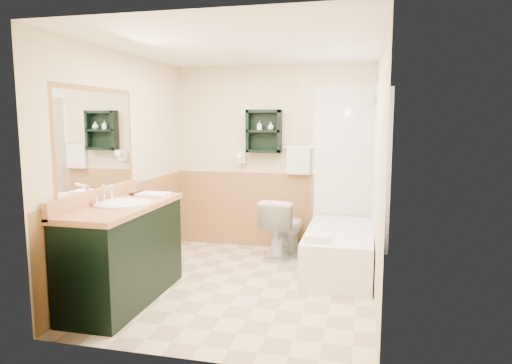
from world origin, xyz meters
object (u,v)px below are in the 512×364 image
object	(u,v)px
hair_dryer	(242,158)
soap_bottle_a	(260,128)
wall_shelf	(264,131)
soap_bottle_b	(271,127)
bathtub	(339,251)
toilet	(284,228)
vanity_book	(136,183)
vanity	(124,253)

from	to	relation	value
hair_dryer	soap_bottle_a	bearing A→B (deg)	-6.92
wall_shelf	soap_bottle_b	xyz separation A→B (m)	(0.09, -0.01, 0.05)
bathtub	toilet	distance (m)	0.83
vanity_book	soap_bottle_a	size ratio (longest dim) A/B	2.04
wall_shelf	vanity_book	xyz separation A→B (m)	(-1.06, -1.45, -0.51)
vanity	soap_bottle_a	size ratio (longest dim) A/B	12.84
hair_dryer	vanity	world-z (taller)	hair_dryer
wall_shelf	vanity	bearing A→B (deg)	-113.87
soap_bottle_a	wall_shelf	bearing A→B (deg)	5.41
soap_bottle_b	soap_bottle_a	bearing A→B (deg)	180.00
vanity_book	soap_bottle_a	xyz separation A→B (m)	(1.01, 1.44, 0.55)
wall_shelf	soap_bottle_a	bearing A→B (deg)	-174.59
toilet	soap_bottle_a	xyz separation A→B (m)	(-0.38, 0.28, 1.23)
vanity	bathtub	world-z (taller)	vanity
soap_bottle_a	toilet	bearing A→B (deg)	-36.82
wall_shelf	toilet	bearing A→B (deg)	-41.54
toilet	vanity_book	bearing A→B (deg)	51.83
wall_shelf	vanity	distance (m)	2.47
toilet	soap_bottle_b	bearing A→B (deg)	-38.94
bathtub	soap_bottle_a	bearing A→B (deg)	146.35
bathtub	vanity_book	bearing A→B (deg)	-160.80
vanity_book	soap_bottle_a	distance (m)	1.84
toilet	soap_bottle_b	world-z (taller)	soap_bottle_b
vanity	bathtub	bearing A→B (deg)	34.11
vanity	toilet	xyz separation A→B (m)	(1.22, 1.74, -0.10)
bathtub	soap_bottle_b	bearing A→B (deg)	142.40
hair_dryer	toilet	size ratio (longest dim) A/B	0.32
toilet	soap_bottle_a	distance (m)	1.31
soap_bottle_a	vanity_book	bearing A→B (deg)	-124.90
soap_bottle_b	toilet	bearing A→B (deg)	-50.75
wall_shelf	bathtub	size ratio (longest dim) A/B	0.37
wall_shelf	hair_dryer	size ratio (longest dim) A/B	2.29
vanity	soap_bottle_a	distance (m)	2.46
toilet	soap_bottle_b	size ratio (longest dim) A/B	7.33
vanity_book	soap_bottle_b	world-z (taller)	soap_bottle_b
wall_shelf	vanity_book	size ratio (longest dim) A/B	2.37
wall_shelf	vanity	xyz separation A→B (m)	(-0.89, -2.02, -1.09)
soap_bottle_b	bathtub	bearing A→B (deg)	-37.60
wall_shelf	soap_bottle_b	bearing A→B (deg)	-3.06
toilet	bathtub	bearing A→B (deg)	159.96
vanity	soap_bottle_b	bearing A→B (deg)	63.90
bathtub	toilet	size ratio (longest dim) A/B	2.02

